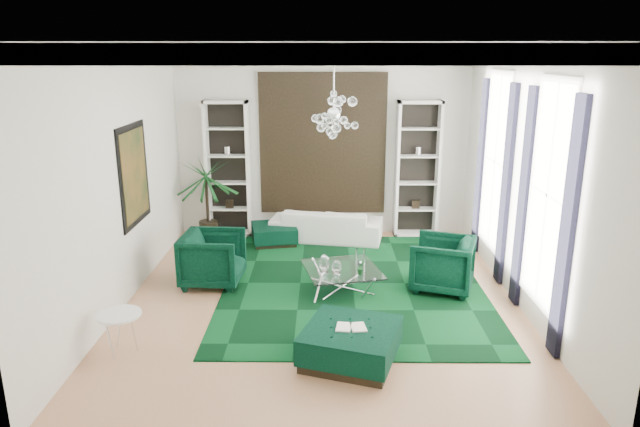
{
  "coord_description": "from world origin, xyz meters",
  "views": [
    {
      "loc": [
        0.04,
        -8.22,
        3.71
      ],
      "look_at": [
        -0.03,
        0.5,
        1.25
      ],
      "focal_mm": 32.0,
      "sensor_mm": 36.0,
      "label": 1
    }
  ],
  "objects_px": {
    "coffee_table": "(342,280)",
    "ottoman_side": "(274,234)",
    "armchair_left": "(213,259)",
    "ottoman_front": "(351,344)",
    "sofa": "(326,225)",
    "palm": "(206,188)",
    "armchair_right": "(442,264)",
    "side_table": "(121,334)"
  },
  "relations": [
    {
      "from": "armchair_right",
      "to": "side_table",
      "type": "relative_size",
      "value": 1.73
    },
    {
      "from": "ottoman_side",
      "to": "palm",
      "type": "xyz_separation_m",
      "value": [
        -1.4,
        0.38,
        0.87
      ]
    },
    {
      "from": "sofa",
      "to": "palm",
      "type": "distance_m",
      "value": 2.56
    },
    {
      "from": "armchair_right",
      "to": "ottoman_front",
      "type": "height_order",
      "value": "armchair_right"
    },
    {
      "from": "side_table",
      "to": "ottoman_front",
      "type": "bearing_deg",
      "value": -3.05
    },
    {
      "from": "coffee_table",
      "to": "ottoman_side",
      "type": "distance_m",
      "value": 2.73
    },
    {
      "from": "ottoman_front",
      "to": "armchair_right",
      "type": "bearing_deg",
      "value": 54.91
    },
    {
      "from": "armchair_right",
      "to": "palm",
      "type": "distance_m",
      "value": 5.11
    },
    {
      "from": "coffee_table",
      "to": "ottoman_front",
      "type": "bearing_deg",
      "value": -88.69
    },
    {
      "from": "coffee_table",
      "to": "side_table",
      "type": "relative_size",
      "value": 2.05
    },
    {
      "from": "armchair_right",
      "to": "ottoman_side",
      "type": "bearing_deg",
      "value": -109.5
    },
    {
      "from": "armchair_left",
      "to": "coffee_table",
      "type": "height_order",
      "value": "armchair_left"
    },
    {
      "from": "coffee_table",
      "to": "palm",
      "type": "height_order",
      "value": "palm"
    },
    {
      "from": "sofa",
      "to": "side_table",
      "type": "bearing_deg",
      "value": 70.25
    },
    {
      "from": "armchair_right",
      "to": "ottoman_side",
      "type": "relative_size",
      "value": 1.12
    },
    {
      "from": "armchair_left",
      "to": "sofa",
      "type": "bearing_deg",
      "value": -35.53
    },
    {
      "from": "armchair_left",
      "to": "ottoman_front",
      "type": "height_order",
      "value": "armchair_left"
    },
    {
      "from": "armchair_right",
      "to": "palm",
      "type": "bearing_deg",
      "value": -103.03
    },
    {
      "from": "ottoman_side",
      "to": "side_table",
      "type": "bearing_deg",
      "value": -109.82
    },
    {
      "from": "sofa",
      "to": "armchair_left",
      "type": "xyz_separation_m",
      "value": [
        -1.88,
        -2.33,
        0.12
      ]
    },
    {
      "from": "armchair_right",
      "to": "coffee_table",
      "type": "xyz_separation_m",
      "value": [
        -1.62,
        -0.1,
        -0.24
      ]
    },
    {
      "from": "side_table",
      "to": "armchair_right",
      "type": "bearing_deg",
      "value": 24.84
    },
    {
      "from": "ottoman_front",
      "to": "palm",
      "type": "height_order",
      "value": "palm"
    },
    {
      "from": "palm",
      "to": "side_table",
      "type": "bearing_deg",
      "value": -92.15
    },
    {
      "from": "armchair_left",
      "to": "ottoman_front",
      "type": "xyz_separation_m",
      "value": [
        2.17,
        -2.44,
        -0.22
      ]
    },
    {
      "from": "ottoman_side",
      "to": "sofa",
      "type": "bearing_deg",
      "value": 12.27
    },
    {
      "from": "sofa",
      "to": "armchair_right",
      "type": "relative_size",
      "value": 2.33
    },
    {
      "from": "armchair_right",
      "to": "ottoman_front",
      "type": "xyz_separation_m",
      "value": [
        -1.57,
        -2.23,
        -0.21
      ]
    },
    {
      "from": "ottoman_side",
      "to": "palm",
      "type": "distance_m",
      "value": 1.69
    },
    {
      "from": "armchair_left",
      "to": "ottoman_front",
      "type": "distance_m",
      "value": 3.27
    },
    {
      "from": "coffee_table",
      "to": "ottoman_side",
      "type": "bearing_deg",
      "value": 118.3
    },
    {
      "from": "palm",
      "to": "armchair_right",
      "type": "bearing_deg",
      "value": -31.84
    },
    {
      "from": "side_table",
      "to": "sofa",
      "type": "bearing_deg",
      "value": 60.28
    },
    {
      "from": "armchair_right",
      "to": "side_table",
      "type": "bearing_deg",
      "value": -46.35
    },
    {
      "from": "sofa",
      "to": "armchair_left",
      "type": "bearing_deg",
      "value": 61.04
    },
    {
      "from": "ottoman_front",
      "to": "coffee_table",
      "type": "bearing_deg",
      "value": 91.31
    },
    {
      "from": "ottoman_front",
      "to": "sofa",
      "type": "bearing_deg",
      "value": 93.49
    },
    {
      "from": "ottoman_side",
      "to": "side_table",
      "type": "distance_m",
      "value": 4.66
    },
    {
      "from": "armchair_right",
      "to": "ottoman_front",
      "type": "bearing_deg",
      "value": -16.28
    },
    {
      "from": "armchair_left",
      "to": "ottoman_side",
      "type": "bearing_deg",
      "value": -18.13
    },
    {
      "from": "sofa",
      "to": "ottoman_front",
      "type": "xyz_separation_m",
      "value": [
        0.29,
        -4.76,
        -0.11
      ]
    },
    {
      "from": "ottoman_side",
      "to": "side_table",
      "type": "xyz_separation_m",
      "value": [
        -1.58,
        -4.38,
        0.08
      ]
    }
  ]
}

